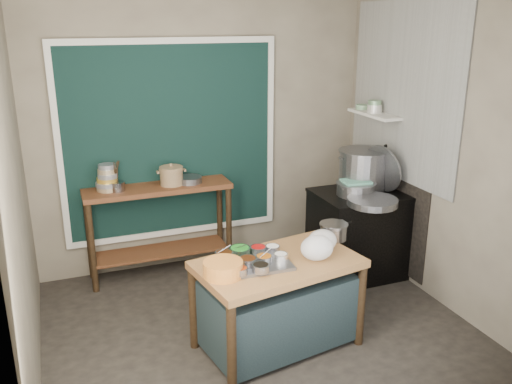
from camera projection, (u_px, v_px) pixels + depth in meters
name	position (u px, v px, depth m)	size (l,w,h in m)	color
floor	(256.00, 325.00, 4.71)	(3.50, 3.00, 0.02)	#302B24
back_wall	(203.00, 133.00, 5.61)	(3.50, 0.02, 2.80)	#7A715E
left_wall	(14.00, 194.00, 3.67)	(0.02, 3.00, 2.80)	#7A715E
right_wall	(438.00, 150.00, 4.88)	(0.02, 3.00, 2.80)	#7A715E
curtain_panel	(171.00, 141.00, 5.47)	(2.10, 0.02, 1.90)	black
curtain_frame	(171.00, 141.00, 5.46)	(2.22, 0.03, 2.02)	beige
tile_panel	(403.00, 93.00, 5.22)	(0.02, 1.70, 1.70)	#B2B2AA
soot_patch	(388.00, 202.00, 5.66)	(0.01, 1.30, 1.30)	black
wall_shelf	(375.00, 114.00, 5.53)	(0.22, 0.70, 0.03)	beige
prep_table	(277.00, 304.00, 4.30)	(1.25, 0.72, 0.75)	olive
back_counter	(160.00, 231.00, 5.51)	(1.45, 0.40, 0.95)	brown
stove_block	(360.00, 235.00, 5.53)	(0.90, 0.68, 0.85)	black
stove_top	(362.00, 194.00, 5.39)	(0.92, 0.69, 0.03)	black
condiment_tray	(251.00, 263.00, 4.11)	(0.58, 0.41, 0.03)	gray
condiment_bowls	(248.00, 258.00, 4.10)	(0.57, 0.46, 0.07)	gray
yellow_basin	(223.00, 269.00, 3.92)	(0.29, 0.29, 0.11)	orange
saucepan	(334.00, 231.00, 4.58)	(0.25, 0.25, 0.14)	gray
plastic_bag_a	(317.00, 248.00, 4.18)	(0.26, 0.22, 0.20)	white
plastic_bag_b	(322.00, 240.00, 4.33)	(0.24, 0.20, 0.18)	white
bowl_stack	(108.00, 179.00, 5.20)	(0.23, 0.23, 0.26)	tan
utensil_cup	(117.00, 186.00, 5.20)	(0.15, 0.15, 0.09)	gray
ceramic_crock	(171.00, 177.00, 5.38)	(0.25, 0.25, 0.17)	#8D6B4D
wide_bowl	(189.00, 180.00, 5.46)	(0.25, 0.25, 0.06)	gray
stock_pot	(363.00, 169.00, 5.46)	(0.51, 0.51, 0.40)	gray
pot_lid	(382.00, 169.00, 5.35)	(0.48, 0.48, 0.02)	gray
steamer	(356.00, 189.00, 5.29)	(0.40, 0.40, 0.13)	gray
green_cloth	(356.00, 181.00, 5.27)	(0.26, 0.20, 0.02)	#55987D
shallow_pan	(372.00, 202.00, 5.02)	(0.47, 0.47, 0.06)	gray
shelf_bowl_stack	(375.00, 107.00, 5.51)	(0.15, 0.15, 0.12)	silver
shelf_bowl_green	(362.00, 107.00, 5.72)	(0.14, 0.14, 0.05)	gray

